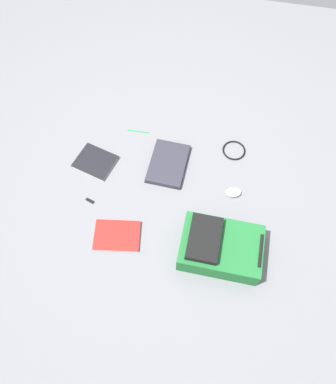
% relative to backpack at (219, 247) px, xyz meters
% --- Properties ---
extents(ground_plane, '(3.94, 3.94, 0.00)m').
position_rel_backpack_xyz_m(ground_plane, '(-0.30, -0.37, -0.08)').
color(ground_plane, slate).
extents(backpack, '(0.30, 0.44, 0.20)m').
position_rel_backpack_xyz_m(backpack, '(0.00, 0.00, 0.00)').
color(backpack, '#1E662D').
rests_on(backpack, ground_plane).
extents(laptop, '(0.33, 0.24, 0.03)m').
position_rel_backpack_xyz_m(laptop, '(-0.51, -0.39, -0.07)').
color(laptop, '#24242C').
rests_on(laptop, ground_plane).
extents(book_red, '(0.26, 0.28, 0.02)m').
position_rel_backpack_xyz_m(book_red, '(-0.44, -0.85, -0.07)').
color(book_red, silver).
rests_on(book_red, ground_plane).
extents(book_manual, '(0.22, 0.29, 0.02)m').
position_rel_backpack_xyz_m(book_manual, '(0.02, -0.58, -0.07)').
color(book_manual, silver).
rests_on(book_manual, ground_plane).
extents(computer_mouse, '(0.09, 0.11, 0.03)m').
position_rel_backpack_xyz_m(computer_mouse, '(-0.39, 0.04, -0.07)').
color(computer_mouse, silver).
rests_on(computer_mouse, ground_plane).
extents(cable_coil, '(0.15, 0.15, 0.01)m').
position_rel_backpack_xyz_m(cable_coil, '(-0.70, 0.01, -0.08)').
color(cable_coil, black).
rests_on(cable_coil, ground_plane).
extents(pen_black, '(0.02, 0.15, 0.01)m').
position_rel_backpack_xyz_m(pen_black, '(-0.73, -0.64, -0.08)').
color(pen_black, '#198C33').
rests_on(pen_black, ground_plane).
extents(usb_stick, '(0.04, 0.06, 0.01)m').
position_rel_backpack_xyz_m(usb_stick, '(-0.17, -0.80, -0.08)').
color(usb_stick, black).
rests_on(usb_stick, ground_plane).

